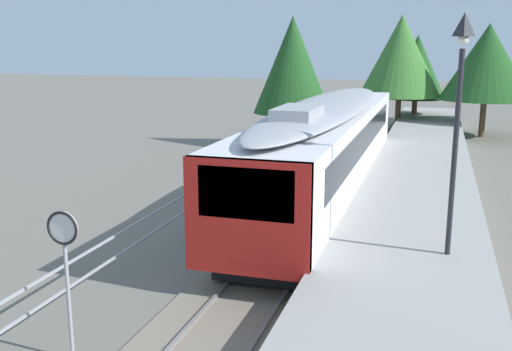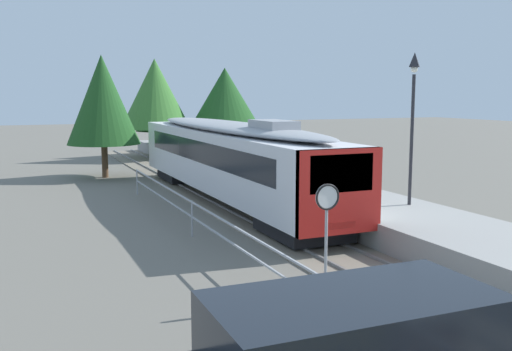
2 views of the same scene
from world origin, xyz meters
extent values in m
plane|color=#6B665B|center=(-3.00, 22.00, 0.00)|extent=(160.00, 160.00, 0.00)
cube|color=slate|center=(0.00, 22.00, 0.03)|extent=(3.20, 60.00, 0.06)
cube|color=slate|center=(-0.72, 22.00, 0.10)|extent=(0.08, 60.00, 0.08)
cube|color=slate|center=(0.72, 22.00, 0.10)|extent=(0.08, 60.00, 0.08)
cube|color=silver|center=(0.00, 26.26, 1.96)|extent=(2.80, 18.87, 2.55)
cube|color=red|center=(0.00, 16.93, 1.96)|extent=(2.80, 0.24, 2.55)
cube|color=black|center=(0.00, 16.85, 2.53)|extent=(2.13, 0.08, 1.12)
cube|color=black|center=(0.00, 26.26, 2.37)|extent=(2.82, 15.85, 0.92)
ellipsoid|color=#9EA0A5|center=(0.00, 26.26, 3.42)|extent=(2.69, 18.11, 0.44)
cube|color=#9EA0A5|center=(0.00, 21.55, 3.70)|extent=(1.10, 2.20, 0.36)
cube|color=#EAE5C6|center=(0.00, 16.86, 0.97)|extent=(1.00, 0.10, 0.20)
cube|color=black|center=(0.00, 19.23, 0.42)|extent=(2.24, 3.20, 0.55)
cube|color=black|center=(0.00, 33.30, 0.42)|extent=(2.24, 3.20, 0.55)
cube|color=#999691|center=(3.25, 22.00, 0.45)|extent=(3.90, 60.00, 0.90)
cylinder|color=#232328|center=(4.16, 18.94, 3.20)|extent=(0.12, 0.12, 4.60)
pyramid|color=#232328|center=(4.16, 18.94, 6.00)|extent=(0.34, 0.34, 0.50)
sphere|color=silver|center=(4.16, 18.94, 5.68)|extent=(0.24, 0.24, 0.24)
cylinder|color=#9EA0A5|center=(-2.30, 13.76, 1.10)|extent=(0.07, 0.07, 2.20)
cylinder|color=white|center=(-2.30, 13.74, 2.50)|extent=(0.60, 0.03, 0.60)
torus|color=black|center=(-2.30, 13.73, 2.50)|extent=(0.61, 0.05, 0.61)
cylinder|color=#9EA0A5|center=(-3.30, 21.00, 0.62)|extent=(0.06, 0.06, 1.25)
cylinder|color=#9EA0A5|center=(-3.30, 30.00, 0.62)|extent=(0.06, 0.06, 1.25)
cylinder|color=brown|center=(6.45, 44.05, 1.14)|extent=(0.36, 0.36, 2.28)
cone|color=#1E4C1E|center=(6.45, 44.05, 4.56)|extent=(5.47, 5.47, 4.57)
cylinder|color=brown|center=(-3.81, 36.59, 0.98)|extent=(0.36, 0.36, 1.96)
cone|color=#1E4C1E|center=(-3.81, 36.59, 4.52)|extent=(4.18, 4.18, 5.12)
cylinder|color=brown|center=(1.29, 45.04, 1.15)|extent=(0.36, 0.36, 2.30)
cone|color=#38702D|center=(1.29, 45.04, 4.89)|extent=(5.22, 5.22, 5.17)
cylinder|color=brown|center=(2.24, 47.30, 0.98)|extent=(0.36, 0.36, 1.96)
cone|color=#1E4C1E|center=(2.24, 47.30, 4.10)|extent=(3.95, 3.95, 4.28)
camera|label=1|loc=(3.72, 5.48, 5.58)|focal=41.28mm
camera|label=2|loc=(-8.84, 2.70, 4.79)|focal=40.08mm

